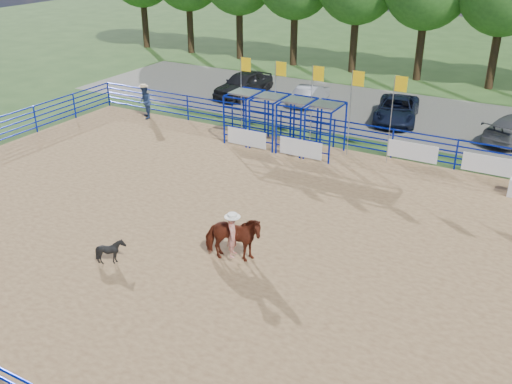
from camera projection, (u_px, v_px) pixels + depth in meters
ground at (231, 231)px, 21.13m from camera, size 120.00×120.00×0.00m
arena_dirt at (231, 231)px, 21.12m from camera, size 30.00×20.00×0.02m
gravel_strip at (377, 112)px, 34.55m from camera, size 40.00×10.00×0.01m
horse_and_rider at (233, 236)px, 18.85m from camera, size 2.19×1.50×2.50m
calf at (111, 251)px, 18.91m from camera, size 0.91×0.83×0.89m
spectator_cowboy at (145, 102)px, 32.92m from camera, size 1.17×1.18×1.99m
car_a at (244, 84)px, 37.27m from camera, size 2.40×4.98×1.64m
car_b at (310, 94)px, 35.73m from camera, size 1.48×3.83×1.24m
car_c at (397, 109)px, 32.62m from camera, size 3.16×5.26×1.37m
perimeter_fence at (230, 213)px, 20.81m from camera, size 30.10×20.10×1.50m
chute_assembly at (290, 124)px, 28.41m from camera, size 19.32×2.41×4.20m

